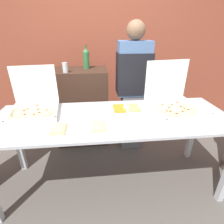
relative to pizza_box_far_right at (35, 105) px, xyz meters
The scene contains 12 objects.
ground_plane 1.19m from the pizza_box_far_right, 13.46° to the right, with size 16.00×16.00×0.00m, color #514C47.
brick_wall_behind 1.76m from the pizza_box_far_right, 64.12° to the left, with size 10.00×0.06×2.80m.
buffet_table 0.78m from the pizza_box_far_right, 13.46° to the right, with size 2.25×0.78×0.84m.
pizza_box_far_right is the anchor object (origin of this frame).
pizza_box_near_right 1.37m from the pizza_box_far_right, ahead, with size 0.53×0.54×0.46m.
paper_plate_front_center 0.47m from the pizza_box_far_right, 53.56° to the right, with size 0.20×0.20×0.03m.
paper_plate_front_left 0.72m from the pizza_box_far_right, 31.74° to the right, with size 0.24×0.24×0.03m.
veggie_tray 0.90m from the pizza_box_far_right, ahead, with size 0.32×0.22×0.05m.
sideboard_podium 0.94m from the pizza_box_far_right, 62.88° to the left, with size 0.74×0.49×1.10m.
soda_bottle 1.00m from the pizza_box_far_right, 58.82° to the left, with size 0.08×0.08×0.32m.
soda_can_silver 0.69m from the pizza_box_far_right, 68.62° to the left, with size 0.07×0.07×0.12m.
person_server_vest 1.20m from the pizza_box_far_right, 25.10° to the left, with size 0.42×0.24×1.69m.
Camera 1 is at (-0.15, -1.46, 1.60)m, focal length 28.00 mm.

